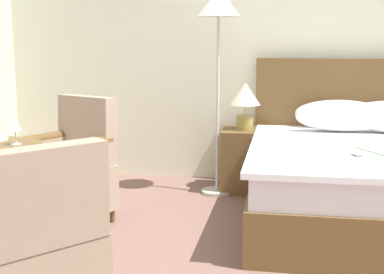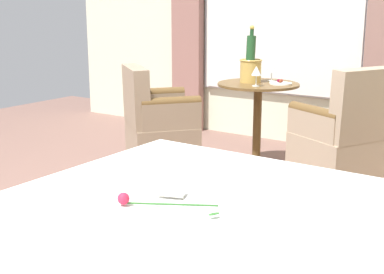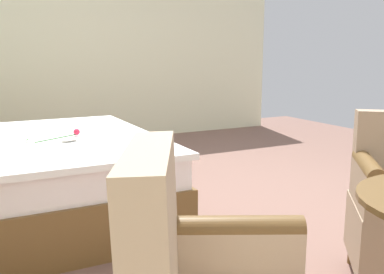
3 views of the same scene
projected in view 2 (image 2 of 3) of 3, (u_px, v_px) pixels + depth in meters
ground_plane at (38, 248)px, 3.07m from camera, size 7.72×7.72×0.00m
wall_window_side at (284, 2)px, 5.26m from camera, size 0.27×5.39×2.81m
side_table_round at (257, 120)px, 4.47m from camera, size 0.67×0.67×0.74m
champagne_bucket at (251, 66)px, 4.41m from camera, size 0.19×0.19×0.47m
wine_glass_near_bucket at (256, 71)px, 4.20m from camera, size 0.08×0.08×0.16m
wine_glass_near_edge at (272, 68)px, 4.48m from camera, size 0.08×0.08×0.15m
snack_plate at (281, 83)px, 4.33m from camera, size 0.18×0.18×0.04m
armchair_by_window at (343, 141)px, 3.87m from camera, size 0.73×0.73×0.95m
armchair_facing_bed at (157, 127)px, 4.32m from camera, size 0.76×0.77×0.90m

